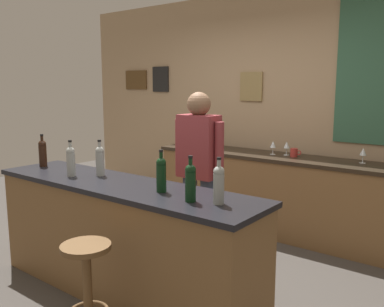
{
  "coord_description": "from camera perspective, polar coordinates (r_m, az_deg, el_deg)",
  "views": [
    {
      "loc": [
        2.37,
        -2.54,
        1.67
      ],
      "look_at": [
        0.06,
        0.45,
        1.05
      ],
      "focal_mm": 38.64,
      "sensor_mm": 36.0,
      "label": 1
    }
  ],
  "objects": [
    {
      "name": "ground_plane",
      "position": [
        3.86,
        -5.02,
        -16.37
      ],
      "size": [
        10.0,
        10.0,
        0.0
      ],
      "primitive_type": "plane",
      "color": "#423D38"
    },
    {
      "name": "back_wall",
      "position": [
        5.14,
        10.68,
        6.35
      ],
      "size": [
        6.0,
        0.09,
        2.8
      ],
      "color": "tan",
      "rests_on": "ground_plane"
    },
    {
      "name": "bar_counter",
      "position": [
        3.42,
        -9.77,
        -11.54
      ],
      "size": [
        2.48,
        0.6,
        0.92
      ],
      "color": "brown",
      "rests_on": "ground_plane"
    },
    {
      "name": "side_counter",
      "position": [
        4.79,
        12.12,
        -5.62
      ],
      "size": [
        3.1,
        0.56,
        0.9
      ],
      "color": "brown",
      "rests_on": "ground_plane"
    },
    {
      "name": "bartender",
      "position": [
        3.7,
        0.92,
        -2.14
      ],
      "size": [
        0.52,
        0.21,
        1.62
      ],
      "color": "#384766",
      "rests_on": "ground_plane"
    },
    {
      "name": "bar_stool",
      "position": [
        2.84,
        -14.29,
        -16.18
      ],
      "size": [
        0.32,
        0.32,
        0.68
      ],
      "color": "brown",
      "rests_on": "ground_plane"
    },
    {
      "name": "wine_bottle_a",
      "position": [
        4.12,
        -19.92,
        0.19
      ],
      "size": [
        0.07,
        0.07,
        0.31
      ],
      "color": "black",
      "rests_on": "bar_counter"
    },
    {
      "name": "wine_bottle_b",
      "position": [
        3.6,
        -16.39,
        -0.89
      ],
      "size": [
        0.07,
        0.07,
        0.31
      ],
      "color": "#999E99",
      "rests_on": "bar_counter"
    },
    {
      "name": "wine_bottle_c",
      "position": [
        3.56,
        -12.58,
        -0.85
      ],
      "size": [
        0.07,
        0.07,
        0.31
      ],
      "color": "#999E99",
      "rests_on": "bar_counter"
    },
    {
      "name": "wine_bottle_d",
      "position": [
        2.95,
        -4.27,
        -2.74
      ],
      "size": [
        0.07,
        0.07,
        0.31
      ],
      "color": "black",
      "rests_on": "bar_counter"
    },
    {
      "name": "wine_bottle_e",
      "position": [
        2.7,
        -0.21,
        -3.85
      ],
      "size": [
        0.07,
        0.07,
        0.31
      ],
      "color": "black",
      "rests_on": "bar_counter"
    },
    {
      "name": "wine_bottle_f",
      "position": [
        2.65,
        3.71,
        -4.14
      ],
      "size": [
        0.07,
        0.07,
        0.31
      ],
      "color": "#999E99",
      "rests_on": "bar_counter"
    },
    {
      "name": "wine_glass_a",
      "position": [
        5.14,
        2.1,
        1.94
      ],
      "size": [
        0.07,
        0.07,
        0.16
      ],
      "color": "silver",
      "rests_on": "side_counter"
    },
    {
      "name": "wine_glass_b",
      "position": [
        4.76,
        11.12,
        1.17
      ],
      "size": [
        0.07,
        0.07,
        0.16
      ],
      "color": "silver",
      "rests_on": "side_counter"
    },
    {
      "name": "wine_glass_c",
      "position": [
        4.75,
        12.93,
        1.09
      ],
      "size": [
        0.07,
        0.07,
        0.16
      ],
      "color": "silver",
      "rests_on": "side_counter"
    },
    {
      "name": "wine_glass_d",
      "position": [
        4.49,
        22.55,
        0.15
      ],
      "size": [
        0.07,
        0.07,
        0.16
      ],
      "color": "silver",
      "rests_on": "side_counter"
    },
    {
      "name": "coffee_mug",
      "position": [
        4.66,
        13.92,
        0.12
      ],
      "size": [
        0.13,
        0.08,
        0.09
      ],
      "color": "#B2332D",
      "rests_on": "side_counter"
    }
  ]
}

